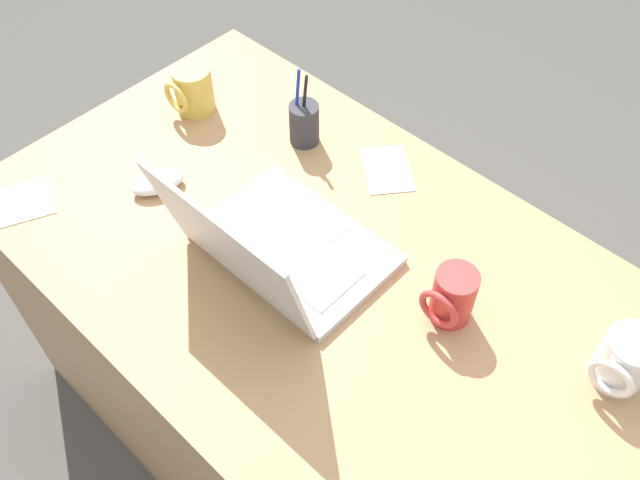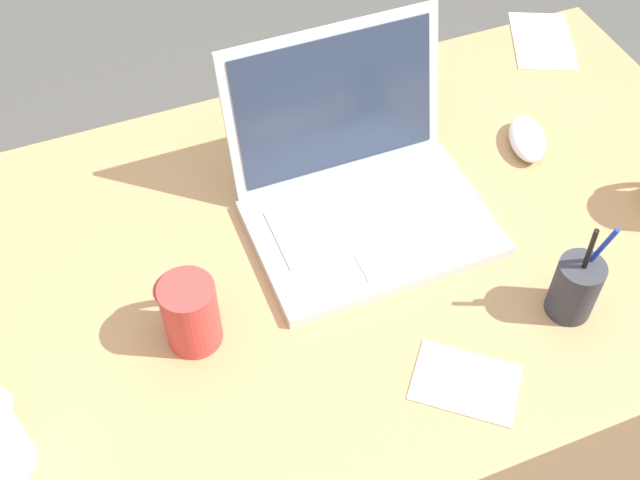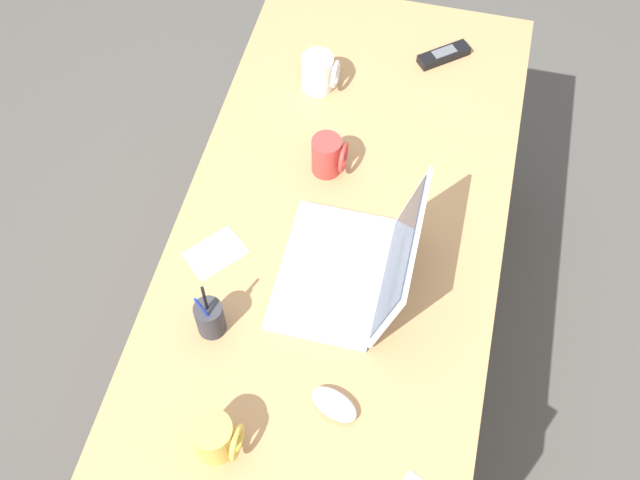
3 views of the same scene
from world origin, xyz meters
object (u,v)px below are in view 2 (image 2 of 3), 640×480
Objects in this scene: laptop at (360,186)px; computer_mouse at (527,138)px; pen_holder at (575,287)px; coffee_mug_white at (190,311)px.

laptop reaches higher than computer_mouse.
computer_mouse is at bearing 69.06° from pen_holder.
pen_holder is (-0.12, -0.30, 0.03)m from computer_mouse.
laptop is 3.20× the size of coffee_mug_white.
laptop is at bearing -153.09° from computer_mouse.
computer_mouse is at bearing 14.27° from coffee_mug_white.
laptop is 3.24× the size of computer_mouse.
computer_mouse is (0.31, 0.03, -0.03)m from laptop.
laptop is 0.31m from computer_mouse.
coffee_mug_white is (-0.30, -0.13, 0.00)m from laptop.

